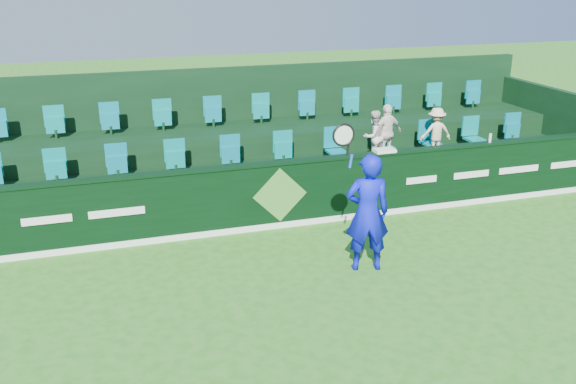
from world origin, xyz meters
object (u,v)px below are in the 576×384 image
object	(u,v)px
towel	(384,150)
drinks_bottle	(490,138)
spectator_left	(374,136)
spectator_middle	(387,133)
spectator_right	(436,132)
tennis_player	(367,212)

from	to	relation	value
towel	drinks_bottle	distance (m)	2.49
spectator_left	towel	size ratio (longest dim) A/B	2.70
spectator_left	drinks_bottle	xyz separation A→B (m)	(2.21, -1.12, 0.07)
spectator_middle	towel	size ratio (longest dim) A/B	2.99
spectator_right	drinks_bottle	size ratio (longest dim) A/B	5.83
spectator_middle	spectator_left	bearing A→B (deg)	-13.45
drinks_bottle	spectator_middle	bearing A→B (deg)	149.36
spectator_left	spectator_right	world-z (taller)	spectator_left
spectator_left	drinks_bottle	size ratio (longest dim) A/B	6.04
towel	tennis_player	bearing A→B (deg)	-121.50
spectator_right	towel	world-z (taller)	spectator_right
tennis_player	spectator_left	size ratio (longest dim) A/B	2.29
tennis_player	spectator_right	world-z (taller)	tennis_player
tennis_player	drinks_bottle	size ratio (longest dim) A/B	13.82
spectator_middle	drinks_bottle	size ratio (longest dim) A/B	6.67
towel	drinks_bottle	bearing A→B (deg)	0.00
tennis_player	spectator_middle	world-z (taller)	tennis_player
spectator_left	spectator_middle	bearing A→B (deg)	163.29
spectator_right	drinks_bottle	distance (m)	1.30
spectator_middle	towel	world-z (taller)	spectator_middle
spectator_right	towel	xyz separation A→B (m)	(-1.83, -1.12, 0.02)
spectator_middle	drinks_bottle	xyz separation A→B (m)	(1.89, -1.12, 0.01)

